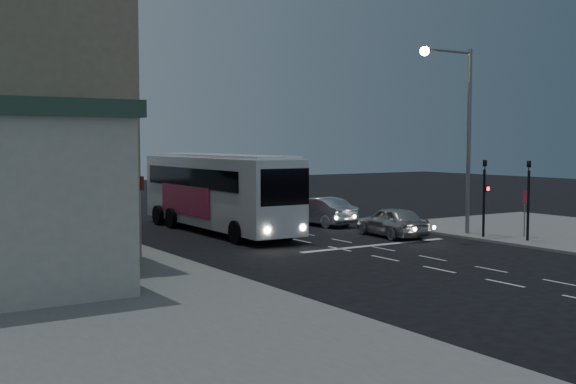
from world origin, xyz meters
TOP-DOWN VIEW (x-y plane):
  - ground at (0.00, 0.00)m, footprint 120.00×120.00m
  - road_markings at (1.29, 3.31)m, footprint 8.00×30.55m
  - tour_bus at (-1.67, 10.24)m, footprint 3.09×13.03m
  - car_suv at (4.51, 3.80)m, footprint 2.33×4.58m
  - car_sedan_a at (4.41, 9.83)m, footprint 2.16×4.84m
  - car_sedan_b at (3.98, 14.83)m, footprint 3.32×5.85m
  - car_sedan_c at (4.11, 21.09)m, footprint 3.38×5.25m
  - car_extra at (4.39, 25.90)m, footprint 1.60×4.58m
  - traffic_signal_main at (7.60, 0.78)m, footprint 0.25×0.35m
  - traffic_signal_side at (8.30, -1.20)m, footprint 0.18×0.15m
  - regulatory_sign at (9.30, -0.24)m, footprint 0.45×0.12m
  - streetlight at (7.34, 2.20)m, footprint 3.32×0.44m
  - street_tree at (-8.21, 15.02)m, footprint 4.00×4.00m

SIDE VIEW (x-z plane):
  - ground at x=0.00m, z-range 0.00..0.00m
  - road_markings at x=1.29m, z-range 0.00..0.01m
  - car_sedan_c at x=4.11m, z-range 0.00..1.35m
  - car_suv at x=4.51m, z-range 0.00..1.49m
  - car_extra at x=4.39m, z-range 0.00..1.51m
  - car_sedan_a at x=4.41m, z-range 0.00..1.54m
  - car_sedan_b at x=3.98m, z-range 0.00..1.60m
  - regulatory_sign at x=9.30m, z-range 0.50..2.70m
  - tour_bus at x=-1.67m, z-range 0.16..4.14m
  - traffic_signal_main at x=7.60m, z-range 0.37..4.47m
  - traffic_signal_side at x=8.30m, z-range 0.37..4.47m
  - street_tree at x=-8.21m, z-range 1.40..7.60m
  - streetlight at x=7.34m, z-range 1.23..10.23m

